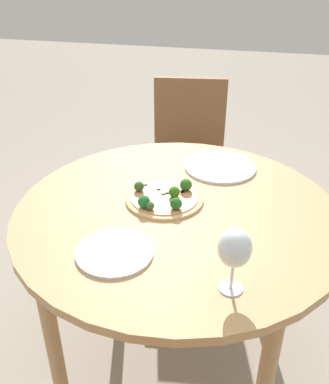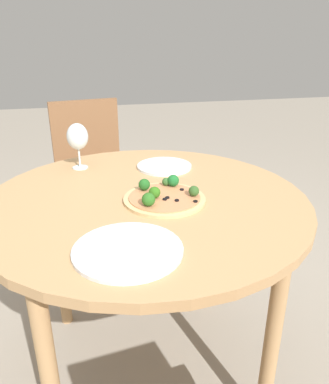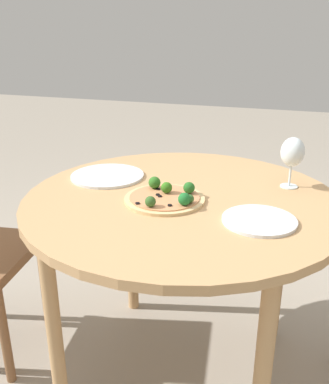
{
  "view_description": "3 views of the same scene",
  "coord_description": "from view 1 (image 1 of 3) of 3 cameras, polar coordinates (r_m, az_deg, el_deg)",
  "views": [
    {
      "loc": [
        0.23,
        -1.16,
        1.51
      ],
      "look_at": [
        -0.05,
        0.05,
        0.78
      ],
      "focal_mm": 40.0,
      "sensor_mm": 36.0,
      "label": 1
    },
    {
      "loc": [
        0.19,
        1.12,
        1.26
      ],
      "look_at": [
        -0.05,
        0.05,
        0.78
      ],
      "focal_mm": 35.0,
      "sensor_mm": 36.0,
      "label": 2
    },
    {
      "loc": [
        -1.3,
        -0.36,
        1.29
      ],
      "look_at": [
        -0.05,
        0.05,
        0.78
      ],
      "focal_mm": 40.0,
      "sensor_mm": 36.0,
      "label": 3
    }
  ],
  "objects": [
    {
      "name": "plate_far",
      "position": [
        1.22,
        -6.67,
        -7.98
      ],
      "size": [
        0.22,
        0.22,
        0.01
      ],
      "color": "silver",
      "rests_on": "dining_table"
    },
    {
      "name": "chair",
      "position": [
        2.3,
        3.12,
        4.22
      ],
      "size": [
        0.45,
        0.45,
        0.91
      ],
      "rotation": [
        0.0,
        0.0,
        0.13
      ],
      "color": "brown",
      "rests_on": "ground_plane"
    },
    {
      "name": "wine_glass",
      "position": [
        1.04,
        9.34,
        -7.51
      ],
      "size": [
        0.08,
        0.08,
        0.18
      ],
      "color": "silver",
      "rests_on": "dining_table"
    },
    {
      "name": "dining_table",
      "position": [
        1.45,
        1.67,
        -4.94
      ],
      "size": [
        1.07,
        1.07,
        0.75
      ],
      "color": "tan",
      "rests_on": "ground_plane"
    },
    {
      "name": "plate_near",
      "position": [
        1.68,
        7.42,
        3.38
      ],
      "size": [
        0.28,
        0.28,
        0.01
      ],
      "color": "silver",
      "rests_on": "dining_table"
    },
    {
      "name": "ground_plane",
      "position": [
        1.92,
        1.35,
        -21.5
      ],
      "size": [
        12.0,
        12.0,
        0.0
      ],
      "primitive_type": "plane",
      "color": "gray"
    },
    {
      "name": "pizza",
      "position": [
        1.44,
        0.01,
        -0.67
      ],
      "size": [
        0.27,
        0.27,
        0.06
      ],
      "color": "tan",
      "rests_on": "dining_table"
    }
  ]
}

